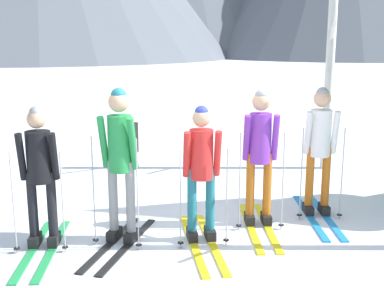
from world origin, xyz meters
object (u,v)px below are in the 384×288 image
Objects in this scene: skier_in_white at (319,144)px; birch_tree_tall at (331,55)px; skier_in_red at (201,170)px; skier_in_black at (40,170)px; skier_in_green at (121,156)px; skier_in_purple at (260,152)px.

birch_tree_tall is at bearing 69.11° from skier_in_white.
skier_in_red is 1.03× the size of skier_in_white.
skier_in_black reaches higher than skier_in_red.
skier_in_green is 0.95m from skier_in_red.
skier_in_white is (3.50, 0.84, 0.07)m from skier_in_black.
skier_in_purple is 0.94m from skier_in_white.
skier_in_red is (1.84, 0.04, -0.04)m from skier_in_black.
skier_in_green is at bearing 5.36° from skier_in_black.
birch_tree_tall reaches higher than skier_in_green.
skier_in_red is 4.28m from birch_tree_tall.
skier_in_green reaches higher than skier_in_purple.
skier_in_red is at bearing -128.75° from birch_tree_tall.
birch_tree_tall reaches higher than skier_in_purple.
skier_in_red is 1.02× the size of skier_in_purple.
birch_tree_tall is (0.92, 2.40, 1.09)m from skier_in_white.
skier_in_purple reaches higher than skier_in_white.
skier_in_green is (0.91, 0.09, 0.13)m from skier_in_black.
skier_in_purple is (0.78, 0.46, 0.10)m from skier_in_red.
birch_tree_tall is at bearing 36.28° from skier_in_black.
skier_in_purple is (1.71, 0.41, -0.08)m from skier_in_green.
skier_in_white is (2.59, 0.75, -0.06)m from skier_in_green.
skier_in_black is at bearing -166.51° from skier_in_white.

